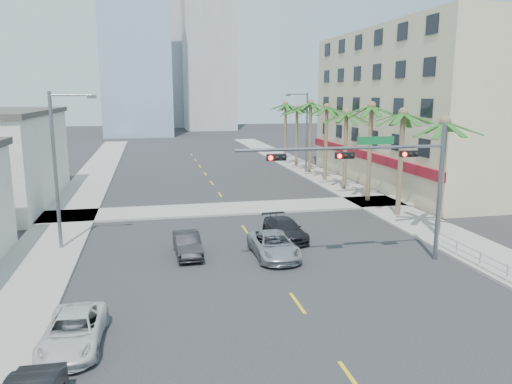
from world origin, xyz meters
The scene contains 24 objects.
ground centered at (0.00, 0.00, 0.00)m, with size 260.00×260.00×0.00m, color #262628.
sidewalk_right centered at (12.00, 20.00, 0.07)m, with size 4.00×120.00×0.15m, color gray.
sidewalk_left centered at (-12.00, 20.00, 0.07)m, with size 4.00×120.00×0.15m, color gray.
sidewalk_cross centered at (0.00, 22.00, 0.07)m, with size 80.00×4.00×0.15m, color gray.
building_right centered at (21.99, 30.00, 7.50)m, with size 15.25×28.00×15.00m.
tower_far_left centered at (-8.00, 95.00, 24.00)m, with size 14.00×14.00×48.00m, color #99B2C6.
tower_far_right centered at (9.00, 110.00, 30.00)m, with size 12.00×12.00×60.00m, color #ADADB2.
tower_far_center centered at (-3.00, 125.00, 21.00)m, with size 16.00×16.00×42.00m, color #ADADB2.
traffic_signal_mast centered at (5.78, 7.95, 5.06)m, with size 11.12×0.54×7.20m.
palm_tree_0 centered at (11.60, 12.00, 7.08)m, with size 4.80×4.80×7.80m.
palm_tree_1 centered at (11.60, 17.20, 7.43)m, with size 4.80×4.80×8.16m.
palm_tree_2 centered at (11.60, 22.40, 7.78)m, with size 4.80×4.80×8.52m.
palm_tree_3 centered at (11.60, 27.60, 7.08)m, with size 4.80×4.80×7.80m.
palm_tree_4 centered at (11.60, 32.80, 7.43)m, with size 4.80×4.80×8.16m.
palm_tree_5 centered at (11.60, 38.00, 7.78)m, with size 4.80×4.80×8.52m.
palm_tree_6 centered at (11.60, 43.20, 7.08)m, with size 4.80×4.80×7.80m.
palm_tree_7 centered at (11.60, 48.40, 7.43)m, with size 4.80×4.80×8.16m.
streetlight_left centered at (-11.00, 14.00, 5.06)m, with size 2.55×0.25×9.00m.
streetlight_right centered at (11.00, 38.00, 5.06)m, with size 2.55×0.25×9.00m.
guardrail centered at (10.30, 6.00, 0.67)m, with size 0.08×8.08×1.00m.
car_parked_far centered at (-8.88, 2.02, 0.60)m, with size 1.99×4.32×1.20m, color silver.
car_lane_left centered at (-4.13, 11.50, 0.64)m, with size 1.35×3.88×1.28m, color black.
car_lane_center centered at (0.51, 10.26, 0.67)m, with size 2.22×4.82×1.34m, color #B5B5BA.
car_lane_right centered at (2.00, 13.39, 0.64)m, with size 1.79×4.42×1.28m, color black.
Camera 1 is at (-5.95, -15.34, 8.89)m, focal length 35.00 mm.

